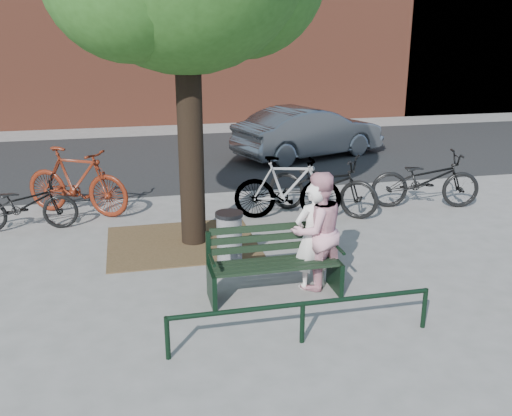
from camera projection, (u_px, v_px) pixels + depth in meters
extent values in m
plane|color=gray|center=(275.00, 295.00, 7.56)|extent=(90.00, 90.00, 0.00)
cube|color=brown|center=(182.00, 242.00, 9.39)|extent=(2.40, 2.00, 0.02)
cube|color=black|center=(195.00, 158.00, 15.45)|extent=(40.00, 7.00, 0.01)
cube|color=black|center=(212.00, 286.00, 7.32)|extent=(0.06, 0.52, 0.45)
cube|color=black|center=(208.00, 248.00, 7.39)|extent=(0.06, 0.06, 0.44)
cylinder|color=black|center=(212.00, 260.00, 7.10)|extent=(0.04, 0.36, 0.04)
cube|color=black|center=(335.00, 274.00, 7.68)|extent=(0.06, 0.52, 0.45)
cube|color=black|center=(331.00, 237.00, 7.75)|extent=(0.06, 0.06, 0.44)
cylinder|color=black|center=(339.00, 249.00, 7.46)|extent=(0.04, 0.36, 0.04)
cube|color=black|center=(275.00, 264.00, 7.43)|extent=(1.64, 0.46, 0.04)
cube|color=black|center=(271.00, 237.00, 7.55)|extent=(1.64, 0.03, 0.47)
cylinder|color=black|center=(167.00, 338.00, 6.05)|extent=(0.06, 0.06, 0.50)
cylinder|color=black|center=(302.00, 322.00, 6.37)|extent=(0.06, 0.06, 0.50)
cylinder|color=black|center=(424.00, 308.00, 6.70)|extent=(0.06, 0.06, 0.50)
cylinder|color=black|center=(303.00, 304.00, 6.30)|extent=(3.00, 0.06, 0.06)
cylinder|color=black|center=(190.00, 128.00, 8.86)|extent=(0.40, 0.40, 3.80)
imported|color=white|center=(313.00, 236.00, 7.60)|extent=(0.61, 0.48, 1.49)
imported|color=pink|center=(317.00, 231.00, 7.59)|extent=(0.92, 0.81, 1.62)
cylinder|color=gray|center=(229.00, 241.00, 8.39)|extent=(0.37, 0.37, 0.78)
cylinder|color=black|center=(229.00, 214.00, 8.26)|extent=(0.41, 0.41, 0.06)
imported|color=black|center=(24.00, 205.00, 9.84)|extent=(1.79, 0.63, 0.94)
imported|color=#571B0C|center=(76.00, 181.00, 10.64)|extent=(2.15, 1.59, 1.28)
imported|color=black|center=(322.00, 185.00, 10.71)|extent=(2.17, 1.91, 1.13)
imported|color=gray|center=(288.00, 188.00, 10.41)|extent=(2.04, 1.03, 1.18)
imported|color=black|center=(425.00, 180.00, 11.10)|extent=(2.22, 1.19, 1.11)
imported|color=slate|center=(309.00, 132.00, 15.33)|extent=(4.40, 2.75, 1.37)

